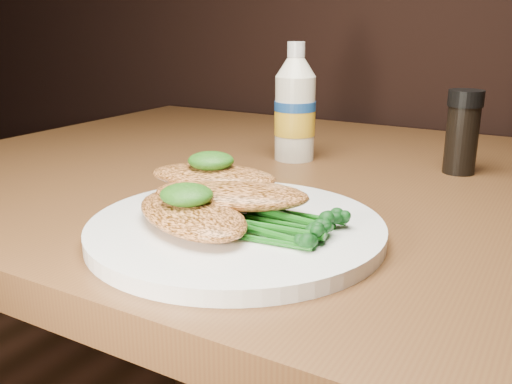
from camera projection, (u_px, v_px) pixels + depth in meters
The scene contains 9 objects.
plate at pixel (236, 229), 0.53m from camera, with size 0.28×0.28×0.01m, color white.
chicken_front at pixel (192, 214), 0.51m from camera, with size 0.15×0.08×0.02m, color #DC8346.
chicken_mid at pixel (231, 194), 0.54m from camera, with size 0.15×0.08×0.02m, color #DC8346.
chicken_back at pixel (213, 176), 0.58m from camera, with size 0.13×0.07×0.02m, color #DC8346.
pesto_front at pixel (187, 195), 0.51m from camera, with size 0.05×0.05×0.02m, color #103508.
pesto_back at pixel (211, 161), 0.57m from camera, with size 0.05×0.04×0.02m, color #103508.
broccolini_bundle at pixel (277, 219), 0.50m from camera, with size 0.14×0.11×0.02m, color #155713, non-canonical shape.
mayo_bottle at pixel (295, 102), 0.80m from camera, with size 0.06×0.06×0.17m, color white, non-canonical shape.
pepper_grinder at pixel (462, 132), 0.74m from camera, with size 0.05×0.05×0.11m, color black, non-canonical shape.
Camera 1 is at (0.25, 0.39, 0.95)m, focal length 39.43 mm.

